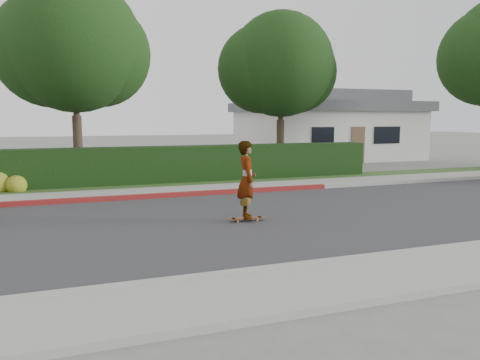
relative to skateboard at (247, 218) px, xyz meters
The scene contains 13 objects.
ground 3.67m from the skateboard, ahead, with size 120.00×120.00×0.00m, color slate.
road 3.67m from the skateboard, ahead, with size 60.00×8.00×0.01m, color #2D2D30.
curb_far 5.62m from the skateboard, 49.19° to the left, with size 60.00×0.20×0.15m, color #9E9E99.
curb_red_section 4.45m from the skateboard, 107.37° to the left, with size 12.00×0.21×0.15m, color maroon.
sidewalk_far 6.32m from the skateboard, 54.53° to the left, with size 60.00×1.60×0.12m, color gray.
planting_strip 7.68m from the skateboard, 61.47° to the left, with size 60.00×1.60×0.10m, color #2D4C1E.
hedge 7.41m from the skateboard, 84.79° to the left, with size 15.00×1.00×1.50m, color black.
flowering_shrub 9.36m from the skateboard, 132.62° to the left, with size 1.40×1.00×0.90m.
tree_left 10.94m from the skateboard, 113.51° to the left, with size 5.99×5.21×8.00m.
tree_center 11.71m from the skateboard, 61.09° to the left, with size 5.66×4.84×7.44m.
house 20.02m from the skateboard, 54.14° to the left, with size 10.60×8.60×4.30m.
skateboard is the anchor object (origin of this frame).
skateboarder 0.99m from the skateboard, 90.00° to the right, with size 0.71×0.47×1.95m, color white.
Camera 1 is at (-7.81, -11.00, 2.61)m, focal length 35.00 mm.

